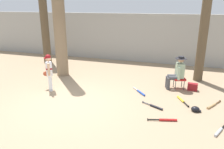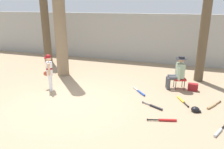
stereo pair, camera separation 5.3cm
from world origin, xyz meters
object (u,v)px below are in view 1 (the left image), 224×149
at_px(folding_stool, 179,79).
at_px(bat_blue_youth, 140,92).
at_px(tree_behind_spectator, 205,23).
at_px(bat_red_barrel, 166,120).
at_px(bat_black_composite, 155,106).
at_px(tree_far_left, 44,19).
at_px(bat_yellow_trainer, 182,100).
at_px(bat_aluminum_silver, 219,131).
at_px(seated_spectator, 177,72).
at_px(handbag_beside_stool, 193,87).
at_px(tree_near_player, 59,16).
at_px(batting_helmet_black, 195,109).
at_px(bat_wood_tan, 212,105).
at_px(young_ballplayer, 49,70).

relative_size(folding_stool, bat_blue_youth, 0.75).
relative_size(tree_behind_spectator, bat_red_barrel, 6.71).
xyz_separation_m(folding_stool, bat_black_composite, (-0.60, -1.84, -0.33)).
distance_m(tree_far_left, bat_yellow_trainer, 7.77).
distance_m(bat_aluminum_silver, bat_blue_youth, 2.92).
bearing_deg(seated_spectator, handbag_beside_stool, -0.75).
height_order(tree_near_player, bat_red_barrel, tree_near_player).
relative_size(tree_near_player, batting_helmet_black, 20.88).
bearing_deg(tree_far_left, seated_spectator, -15.10).
relative_size(seated_spectator, handbag_beside_stool, 3.53).
bearing_deg(tree_near_player, bat_red_barrel, -29.68).
bearing_deg(bat_aluminum_silver, bat_red_barrel, 173.43).
distance_m(tree_near_player, bat_aluminum_silver, 6.97).
distance_m(bat_red_barrel, bat_yellow_trainer, 1.49).
distance_m(tree_far_left, bat_aluminum_silver, 9.24).
height_order(bat_blue_youth, batting_helmet_black, batting_helmet_black).
height_order(folding_stool, bat_aluminum_silver, folding_stool).
xyz_separation_m(bat_aluminum_silver, bat_blue_youth, (-2.30, 1.81, 0.00)).
bearing_deg(tree_behind_spectator, bat_red_barrel, -103.69).
height_order(bat_wood_tan, batting_helmet_black, batting_helmet_black).
bearing_deg(tree_far_left, bat_blue_youth, -25.70).
relative_size(bat_aluminum_silver, bat_yellow_trainer, 0.97).
relative_size(seated_spectator, bat_yellow_trainer, 1.73).
height_order(folding_stool, bat_yellow_trainer, folding_stool).
bearing_deg(bat_red_barrel, young_ballplayer, 167.22).
xyz_separation_m(bat_red_barrel, bat_wood_tan, (1.26, 1.33, -0.00)).
xyz_separation_m(bat_yellow_trainer, bat_blue_youth, (-1.38, 0.22, 0.00)).
xyz_separation_m(folding_stool, batting_helmet_black, (0.54, -1.72, -0.29)).
bearing_deg(bat_wood_tan, bat_red_barrel, -133.39).
relative_size(bat_red_barrel, bat_blue_youth, 1.16).
bearing_deg(young_ballplayer, bat_black_composite, -3.58).
bearing_deg(bat_red_barrel, tree_far_left, 146.53).
xyz_separation_m(bat_aluminum_silver, bat_wood_tan, (-0.02, 1.48, -0.00)).
distance_m(folding_stool, batting_helmet_black, 1.83).
height_order(seated_spectator, handbag_beside_stool, seated_spectator).
xyz_separation_m(tree_far_left, bat_yellow_trainer, (6.88, -2.87, -2.18)).
relative_size(young_ballplayer, bat_blue_youth, 1.98).
bearing_deg(handbag_beside_stool, young_ballplayer, -161.96).
relative_size(tree_near_player, seated_spectator, 4.86).
bearing_deg(batting_helmet_black, bat_wood_tan, 45.11).
height_order(bat_wood_tan, bat_black_composite, same).
bearing_deg(folding_stool, bat_aluminum_silver, -68.57).
distance_m(folding_stool, bat_red_barrel, 2.58).
bearing_deg(bat_blue_youth, bat_yellow_trainer, -9.11).
bearing_deg(tree_near_player, bat_aluminum_silver, -25.26).
xyz_separation_m(tree_near_player, tree_behind_spectator, (5.54, 1.11, -0.22)).
xyz_separation_m(bat_aluminum_silver, batting_helmet_black, (-0.52, 0.97, 0.04)).
bearing_deg(tree_behind_spectator, young_ballplayer, -150.94).
xyz_separation_m(handbag_beside_stool, bat_blue_youth, (-1.72, -0.85, -0.10)).
relative_size(folding_stool, bat_wood_tan, 0.70).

